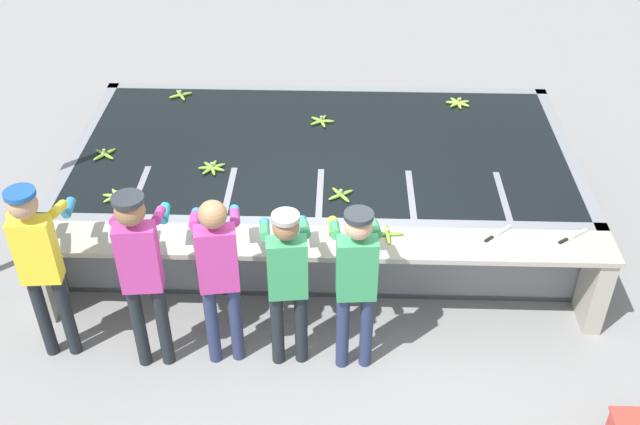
{
  "coord_description": "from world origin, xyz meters",
  "views": [
    {
      "loc": [
        0.18,
        -4.84,
        4.9
      ],
      "look_at": [
        0.0,
        1.0,
        0.6
      ],
      "focal_mm": 42.0,
      "sensor_mm": 36.0,
      "label": 1
    }
  ],
  "objects_px": {
    "worker_3": "(287,275)",
    "banana_bunch_floating_2": "(181,95)",
    "worker_4": "(356,275)",
    "knife_0": "(494,236)",
    "worker_0": "(40,257)",
    "worker_1": "(141,265)",
    "banana_bunch_floating_3": "(321,121)",
    "banana_bunch_floating_0": "(105,154)",
    "banana_bunch_floating_5": "(117,196)",
    "banana_bunch_ledge_1": "(388,234)",
    "worker_2": "(218,268)",
    "banana_bunch_floating_6": "(458,103)",
    "banana_bunch_ledge_0": "(127,230)",
    "banana_bunch_floating_4": "(341,195)",
    "banana_bunch_ledge_2": "(208,235)",
    "banana_bunch_floating_1": "(212,168)",
    "knife_1": "(569,238)"
  },
  "relations": [
    {
      "from": "worker_3",
      "to": "banana_bunch_floating_2",
      "type": "height_order",
      "value": "worker_3"
    },
    {
      "from": "worker_4",
      "to": "knife_0",
      "type": "bearing_deg",
      "value": 29.33
    },
    {
      "from": "worker_0",
      "to": "worker_1",
      "type": "distance_m",
      "value": 0.85
    },
    {
      "from": "banana_bunch_floating_3",
      "to": "worker_4",
      "type": "bearing_deg",
      "value": -82.39
    },
    {
      "from": "banana_bunch_floating_0",
      "to": "banana_bunch_floating_5",
      "type": "distance_m",
      "value": 0.79
    },
    {
      "from": "banana_bunch_floating_3",
      "to": "banana_bunch_ledge_1",
      "type": "bearing_deg",
      "value": -72.22
    },
    {
      "from": "knife_0",
      "to": "worker_4",
      "type": "bearing_deg",
      "value": -150.67
    },
    {
      "from": "worker_2",
      "to": "banana_bunch_floating_6",
      "type": "bearing_deg",
      "value": 53.43
    },
    {
      "from": "banana_bunch_floating_3",
      "to": "banana_bunch_ledge_0",
      "type": "xyz_separation_m",
      "value": [
        -1.66,
        -2.01,
        0.0
      ]
    },
    {
      "from": "worker_2",
      "to": "banana_bunch_floating_4",
      "type": "height_order",
      "value": "worker_2"
    },
    {
      "from": "worker_4",
      "to": "worker_0",
      "type": "bearing_deg",
      "value": 178.66
    },
    {
      "from": "banana_bunch_ledge_2",
      "to": "worker_3",
      "type": "bearing_deg",
      "value": -37.94
    },
    {
      "from": "banana_bunch_floating_2",
      "to": "banana_bunch_ledge_2",
      "type": "relative_size",
      "value": 0.93
    },
    {
      "from": "banana_bunch_floating_0",
      "to": "banana_bunch_floating_2",
      "type": "relative_size",
      "value": 0.93
    },
    {
      "from": "worker_3",
      "to": "banana_bunch_ledge_0",
      "type": "height_order",
      "value": "worker_3"
    },
    {
      "from": "banana_bunch_floating_6",
      "to": "banana_bunch_floating_4",
      "type": "bearing_deg",
      "value": -125.27
    },
    {
      "from": "banana_bunch_floating_0",
      "to": "banana_bunch_ledge_2",
      "type": "distance_m",
      "value": 1.8
    },
    {
      "from": "banana_bunch_floating_1",
      "to": "banana_bunch_floating_5",
      "type": "distance_m",
      "value": 0.97
    },
    {
      "from": "worker_2",
      "to": "worker_4",
      "type": "bearing_deg",
      "value": -1.61
    },
    {
      "from": "worker_3",
      "to": "banana_bunch_ledge_2",
      "type": "xyz_separation_m",
      "value": [
        -0.74,
        0.57,
        -0.06
      ]
    },
    {
      "from": "worker_3",
      "to": "banana_bunch_ledge_1",
      "type": "relative_size",
      "value": 5.56
    },
    {
      "from": "worker_4",
      "to": "banana_bunch_floating_4",
      "type": "height_order",
      "value": "worker_4"
    },
    {
      "from": "worker_4",
      "to": "knife_0",
      "type": "xyz_separation_m",
      "value": [
        1.21,
        0.68,
        -0.1
      ]
    },
    {
      "from": "banana_bunch_floating_1",
      "to": "knife_1",
      "type": "height_order",
      "value": "banana_bunch_floating_1"
    },
    {
      "from": "banana_bunch_floating_1",
      "to": "banana_bunch_floating_6",
      "type": "height_order",
      "value": "same"
    },
    {
      "from": "banana_bunch_ledge_0",
      "to": "banana_bunch_floating_0",
      "type": "bearing_deg",
      "value": 112.81
    },
    {
      "from": "banana_bunch_floating_5",
      "to": "knife_0",
      "type": "bearing_deg",
      "value": -8.03
    },
    {
      "from": "banana_bunch_ledge_2",
      "to": "knife_1",
      "type": "distance_m",
      "value": 3.15
    },
    {
      "from": "banana_bunch_ledge_2",
      "to": "knife_0",
      "type": "bearing_deg",
      "value": 1.78
    },
    {
      "from": "banana_bunch_floating_5",
      "to": "banana_bunch_floating_6",
      "type": "bearing_deg",
      "value": 29.73
    },
    {
      "from": "banana_bunch_ledge_2",
      "to": "banana_bunch_floating_2",
      "type": "bearing_deg",
      "value": 105.25
    },
    {
      "from": "worker_2",
      "to": "banana_bunch_floating_0",
      "type": "xyz_separation_m",
      "value": [
        -1.43,
        1.87,
        -0.12
      ]
    },
    {
      "from": "worker_0",
      "to": "banana_bunch_ledge_1",
      "type": "height_order",
      "value": "worker_0"
    },
    {
      "from": "worker_1",
      "to": "banana_bunch_ledge_1",
      "type": "relative_size",
      "value": 6.21
    },
    {
      "from": "banana_bunch_ledge_2",
      "to": "worker_4",
      "type": "bearing_deg",
      "value": -25.12
    },
    {
      "from": "banana_bunch_floating_3",
      "to": "banana_bunch_ledge_2",
      "type": "bearing_deg",
      "value": -114.52
    },
    {
      "from": "banana_bunch_floating_3",
      "to": "banana_bunch_floating_6",
      "type": "distance_m",
      "value": 1.61
    },
    {
      "from": "banana_bunch_floating_4",
      "to": "banana_bunch_floating_6",
      "type": "relative_size",
      "value": 0.9
    },
    {
      "from": "banana_bunch_floating_0",
      "to": "knife_1",
      "type": "height_order",
      "value": "banana_bunch_floating_0"
    },
    {
      "from": "worker_0",
      "to": "knife_0",
      "type": "xyz_separation_m",
      "value": [
        3.76,
        0.62,
        -0.18
      ]
    },
    {
      "from": "worker_0",
      "to": "banana_bunch_floating_2",
      "type": "xyz_separation_m",
      "value": [
        0.55,
        3.15,
        -0.17
      ]
    },
    {
      "from": "banana_bunch_floating_3",
      "to": "knife_1",
      "type": "relative_size",
      "value": 0.92
    },
    {
      "from": "worker_3",
      "to": "banana_bunch_floating_1",
      "type": "relative_size",
      "value": 5.6
    },
    {
      "from": "banana_bunch_floating_5",
      "to": "knife_1",
      "type": "relative_size",
      "value": 0.93
    },
    {
      "from": "banana_bunch_ledge_1",
      "to": "worker_0",
      "type": "bearing_deg",
      "value": -167.94
    },
    {
      "from": "worker_2",
      "to": "banana_bunch_floating_6",
      "type": "xyz_separation_m",
      "value": [
        2.29,
        3.09,
        -0.12
      ]
    },
    {
      "from": "banana_bunch_floating_0",
      "to": "banana_bunch_ledge_2",
      "type": "height_order",
      "value": "banana_bunch_ledge_2"
    },
    {
      "from": "worker_4",
      "to": "banana_bunch_floating_5",
      "type": "bearing_deg",
      "value": 152.36
    },
    {
      "from": "knife_0",
      "to": "knife_1",
      "type": "distance_m",
      "value": 0.64
    },
    {
      "from": "worker_2",
      "to": "banana_bunch_floating_1",
      "type": "height_order",
      "value": "worker_2"
    }
  ]
}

